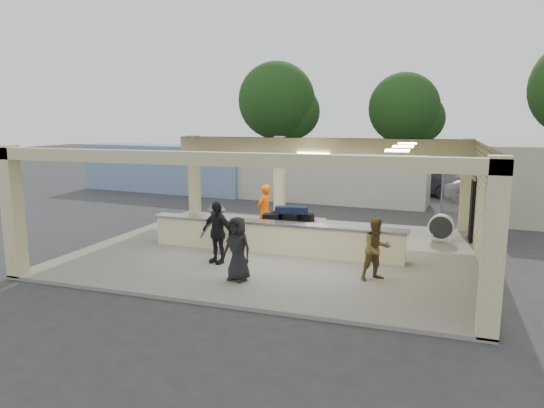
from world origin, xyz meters
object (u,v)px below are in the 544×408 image
(drum_fan, at_px, (441,227))
(passenger_c, at_px, (217,229))
(passenger_a, at_px, (377,249))
(baggage_counter, at_px, (273,237))
(passenger_b, at_px, (217,232))
(container_blue, at_px, (168,168))
(passenger_d, at_px, (237,249))
(container_white, at_px, (311,176))
(baggage_handler, at_px, (265,211))
(car_dark, at_px, (432,181))
(car_white_a, at_px, (490,188))
(luggage_cart, at_px, (286,224))

(drum_fan, height_order, passenger_c, passenger_c)
(passenger_a, bearing_deg, baggage_counter, 117.03)
(passenger_b, height_order, container_blue, container_blue)
(drum_fan, height_order, passenger_a, passenger_a)
(passenger_d, relative_size, container_white, 0.14)
(baggage_handler, bearing_deg, passenger_c, 3.30)
(passenger_b, bearing_deg, passenger_c, 132.07)
(passenger_b, xyz_separation_m, car_dark, (5.68, 16.40, -0.21))
(passenger_a, bearing_deg, passenger_d, 162.61)
(baggage_counter, bearing_deg, container_white, 98.19)
(passenger_d, distance_m, container_white, 13.85)
(baggage_handler, bearing_deg, container_white, -157.29)
(passenger_d, xyz_separation_m, container_white, (-1.55, 13.76, 0.36))
(car_dark, bearing_deg, passenger_b, -160.55)
(baggage_counter, height_order, car_white_a, car_white_a)
(passenger_a, relative_size, passenger_d, 0.98)
(container_white, bearing_deg, drum_fan, -45.63)
(container_blue, bearing_deg, passenger_c, -48.17)
(drum_fan, distance_m, passenger_c, 7.62)
(drum_fan, xyz_separation_m, passenger_c, (-6.58, -3.83, 0.29))
(passenger_b, bearing_deg, container_white, 108.43)
(car_dark, distance_m, container_blue, 15.48)
(passenger_b, bearing_deg, luggage_cart, 79.91)
(luggage_cart, xyz_separation_m, car_dark, (4.38, 13.81, 0.00))
(car_white_a, xyz_separation_m, container_white, (-9.03, -2.97, 0.63))
(baggage_handler, height_order, passenger_c, baggage_handler)
(drum_fan, bearing_deg, luggage_cart, -149.78)
(passenger_c, height_order, car_white_a, passenger_c)
(baggage_handler, xyz_separation_m, passenger_c, (-0.68, -2.48, -0.15))
(luggage_cart, height_order, passenger_b, passenger_b)
(luggage_cart, height_order, container_blue, container_blue)
(baggage_handler, height_order, container_white, container_white)
(baggage_counter, xyz_separation_m, container_white, (-1.57, 10.92, 0.71))
(drum_fan, xyz_separation_m, baggage_handler, (-5.90, -1.35, 0.44))
(baggage_handler, xyz_separation_m, passenger_a, (4.28, -3.42, -0.13))
(passenger_d, distance_m, car_dark, 18.22)
(baggage_counter, xyz_separation_m, luggage_cart, (0.12, 1.00, 0.21))
(baggage_counter, bearing_deg, passenger_d, -90.37)
(passenger_b, bearing_deg, car_dark, 87.56)
(passenger_b, height_order, car_white_a, passenger_b)
(baggage_counter, distance_m, passenger_c, 1.78)
(container_white, distance_m, container_blue, 9.09)
(baggage_handler, relative_size, passenger_a, 1.16)
(car_white_a, bearing_deg, drum_fan, 161.00)
(baggage_handler, distance_m, car_white_a, 14.73)
(baggage_handler, xyz_separation_m, passenger_b, (-0.26, -3.36, -0.04))
(luggage_cart, bearing_deg, passenger_c, -136.85)
(luggage_cart, height_order, baggage_handler, baggage_handler)
(baggage_handler, xyz_separation_m, container_blue, (-9.71, 9.79, 0.34))
(luggage_cart, xyz_separation_m, container_white, (-1.69, 9.92, 0.50))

